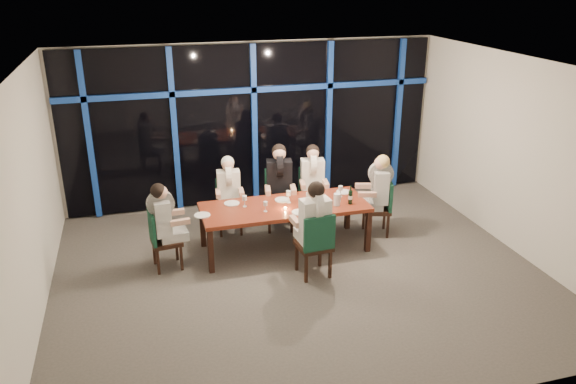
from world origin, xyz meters
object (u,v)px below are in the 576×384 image
object	(u,v)px
diner_far_mid	(279,175)
diner_far_right	(313,173)
water_pitcher	(337,199)
chair_far_mid	(279,196)
chair_near_mid	(316,242)
wine_bottle	(350,197)
diner_far_left	(229,184)
diner_near_mid	(314,214)
chair_far_right	(312,192)
chair_far_left	(229,202)
chair_end_left	(160,237)
dining_table	(285,209)
diner_end_left	(164,213)
chair_end_right	(382,204)
diner_end_right	(378,183)

from	to	relation	value
diner_far_mid	diner_far_right	bearing A→B (deg)	19.57
water_pitcher	chair_far_mid	bearing A→B (deg)	130.13
chair_near_mid	wine_bottle	world-z (taller)	wine_bottle
diner_far_left	water_pitcher	xyz separation A→B (m)	(1.51, -1.06, -0.03)
diner_near_mid	diner_far_right	bearing A→B (deg)	-111.88
chair_far_mid	chair_far_right	world-z (taller)	chair_far_mid
chair_far_mid	diner_far_left	world-z (taller)	diner_far_left
chair_near_mid	water_pitcher	size ratio (longest dim) A/B	5.23
chair_far_left	diner_far_left	bearing A→B (deg)	-90.00
chair_far_left	chair_far_mid	xyz separation A→B (m)	(0.86, -0.07, 0.06)
chair_far_left	wine_bottle	world-z (taller)	wine_bottle
chair_far_left	chair_near_mid	world-z (taller)	chair_near_mid
chair_far_right	chair_end_left	xyz separation A→B (m)	(-2.68, -1.06, -0.02)
dining_table	chair_far_left	distance (m)	1.18
dining_table	diner_far_mid	world-z (taller)	diner_far_mid
diner_end_left	diner_near_mid	xyz separation A→B (m)	(2.03, -0.79, 0.08)
diner_end_left	wine_bottle	world-z (taller)	diner_end_left
diner_near_mid	wine_bottle	world-z (taller)	diner_near_mid
diner_end_left	diner_far_left	bearing A→B (deg)	-55.96
diner_far_left	dining_table	bearing A→B (deg)	-43.74
diner_end_left	chair_end_right	bearing A→B (deg)	-92.99
water_pitcher	diner_far_left	bearing A→B (deg)	153.84
chair_end_right	water_pitcher	world-z (taller)	chair_end_right
diner_end_right	chair_end_left	bearing A→B (deg)	-70.97
dining_table	chair_far_mid	world-z (taller)	chair_far_mid
chair_far_left	chair_near_mid	size ratio (longest dim) A/B	0.91
diner_far_right	diner_far_left	bearing A→B (deg)	-168.60
chair_near_mid	diner_far_right	bearing A→B (deg)	-110.94
chair_far_mid	wine_bottle	world-z (taller)	wine_bottle
chair_near_mid	diner_far_right	xyz separation A→B (m)	(0.55, 1.85, 0.36)
chair_end_right	diner_far_mid	world-z (taller)	diner_far_mid
chair_end_left	chair_far_left	bearing A→B (deg)	-55.60
dining_table	chair_near_mid	size ratio (longest dim) A/B	2.60
chair_far_mid	diner_end_left	distance (m)	2.23
chair_far_mid	diner_end_left	world-z (taller)	diner_end_left
dining_table	chair_far_mid	size ratio (longest dim) A/B	2.55
dining_table	water_pitcher	distance (m)	0.83
chair_far_right	chair_near_mid	size ratio (longest dim) A/B	0.96
diner_far_left	diner_end_left	bearing A→B (deg)	-134.04
dining_table	chair_far_right	size ratio (longest dim) A/B	2.71
chair_end_right	diner_near_mid	size ratio (longest dim) A/B	0.97
diner_far_mid	diner_end_right	size ratio (longest dim) A/B	1.07
chair_far_mid	diner_end_left	xyz separation A→B (m)	(-1.99, -0.96, 0.31)
diner_end_right	water_pitcher	distance (m)	0.91
wine_bottle	chair_far_right	bearing A→B (deg)	102.27
chair_end_left	diner_end_right	size ratio (longest dim) A/B	0.99
diner_end_left	chair_far_mid	bearing A→B (deg)	-70.53
chair_far_mid	chair_near_mid	world-z (taller)	chair_far_mid
chair_end_left	diner_end_left	world-z (taller)	diner_end_left
chair_end_right	diner_far_mid	size ratio (longest dim) A/B	0.96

